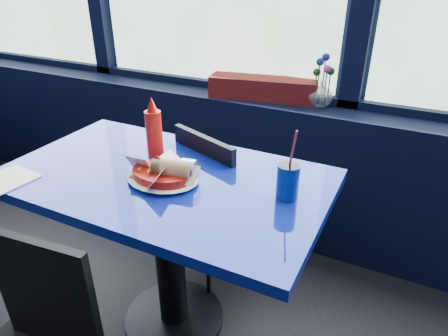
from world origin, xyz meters
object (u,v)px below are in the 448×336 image
food_basket (164,173)px  ketchup_bottle (154,130)px  chair_near_back (209,197)px  planter_box (263,88)px  flower_vase (321,91)px  soda_cup (288,181)px  near_table (166,216)px

food_basket → ketchup_bottle: size_ratio=1.16×
chair_near_back → ketchup_bottle: (-0.13, -0.20, 0.38)m
planter_box → flower_vase: size_ratio=2.16×
planter_box → flower_vase: bearing=-7.4°
planter_box → food_basket: planter_box is taller
soda_cup → ketchup_bottle: bearing=172.2°
chair_near_back → food_basket: size_ratio=2.93×
chair_near_back → flower_vase: bearing=-101.2°
near_table → ketchup_bottle: ketchup_bottle is taller
chair_near_back → planter_box: bearing=-73.6°
flower_vase → ketchup_bottle: bearing=-122.4°
planter_box → ketchup_bottle: bearing=-113.3°
food_basket → soda_cup: soda_cup is taller
flower_vase → food_basket: flower_vase is taller
planter_box → ketchup_bottle: size_ratio=2.30×
near_table → planter_box: size_ratio=2.15×
food_basket → ketchup_bottle: bearing=148.7°
near_table → food_basket: food_basket is taller
food_basket → soda_cup: (0.43, 0.09, 0.03)m
near_table → ketchup_bottle: size_ratio=4.94×
flower_vase → food_basket: bearing=-109.1°
flower_vase → food_basket: size_ratio=0.92×
near_table → chair_near_back: size_ratio=1.45×
food_basket → soda_cup: size_ratio=1.11×
chair_near_back → flower_vase: (0.34, 0.55, 0.40)m
near_table → chair_near_back: 0.35m
flower_vase → ketchup_bottle: size_ratio=1.06×
planter_box → food_basket: size_ratio=1.99×
flower_vase → ketchup_bottle: (-0.48, -0.75, -0.02)m
near_table → chair_near_back: bearing=89.1°
chair_near_back → ketchup_bottle: bearing=76.3°
chair_near_back → planter_box: planter_box is taller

